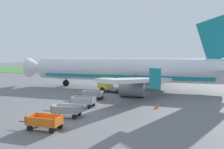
{
  "coord_description": "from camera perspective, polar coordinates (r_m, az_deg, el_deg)",
  "views": [
    {
      "loc": [
        12.04,
        -17.38,
        5.64
      ],
      "look_at": [
        -0.51,
        11.63,
        2.8
      ],
      "focal_mm": 36.35,
      "sensor_mm": 36.0,
      "label": 1
    }
  ],
  "objects": [
    {
      "name": "baggage_cart_third_in_row",
      "position": [
        24.64,
        -7.3,
        -6.7
      ],
      "size": [
        3.61,
        1.7,
        1.07
      ],
      "color": "gray",
      "rests_on": "ground"
    },
    {
      "name": "baggage_cart_nearest",
      "position": [
        17.99,
        -16.57,
        -11.33
      ],
      "size": [
        3.61,
        1.66,
        1.07
      ],
      "color": "orange",
      "rests_on": "ground"
    },
    {
      "name": "ground_plane",
      "position": [
        21.88,
        -11.09,
        -9.9
      ],
      "size": [
        220.0,
        220.0,
        0.0
      ],
      "primitive_type": "plane",
      "color": "slate"
    },
    {
      "name": "traffic_cone_near_plane",
      "position": [
        24.4,
        11.21,
        -7.64
      ],
      "size": [
        0.43,
        0.43,
        0.57
      ],
      "primitive_type": "cone",
      "color": "orange",
      "rests_on": "ground"
    },
    {
      "name": "baggage_cart_fourth_in_row",
      "position": [
        28.57,
        -4.86,
        -5.04
      ],
      "size": [
        3.61,
        1.69,
        1.07
      ],
      "color": "gray",
      "rests_on": "ground"
    },
    {
      "name": "service_truck_beside_carts",
      "position": [
        33.94,
        -0.94,
        -2.55
      ],
      "size": [
        4.56,
        2.41,
        2.1
      ],
      "color": "slate",
      "rests_on": "ground"
    },
    {
      "name": "airplane",
      "position": [
        36.58,
        4.51,
        1.06
      ],
      "size": [
        37.67,
        30.3,
        11.34
      ],
      "color": "silver",
      "rests_on": "ground"
    },
    {
      "name": "traffic_cone_by_carts",
      "position": [
        25.52,
        -4.82,
        -6.84
      ],
      "size": [
        0.53,
        0.53,
        0.7
      ],
      "primitive_type": "cone",
      "color": "orange",
      "rests_on": "ground"
    },
    {
      "name": "traffic_cone_mid_apron",
      "position": [
        29.27,
        -2.27,
        -5.25
      ],
      "size": [
        0.56,
        0.56,
        0.73
      ],
      "primitive_type": "cone",
      "color": "orange",
      "rests_on": "ground"
    },
    {
      "name": "grass_strip",
      "position": [
        65.46,
        12.71,
        0.09
      ],
      "size": [
        220.0,
        28.0,
        0.06
      ],
      "primitive_type": "cube",
      "color": "#477A38",
      "rests_on": "ground"
    },
    {
      "name": "baggage_cart_second_in_row",
      "position": [
        21.05,
        -11.33,
        -8.81
      ],
      "size": [
        3.63,
        1.87,
        1.07
      ],
      "color": "gray",
      "rests_on": "ground"
    }
  ]
}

